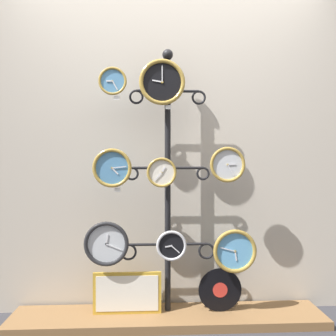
{
  "coord_description": "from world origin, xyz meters",
  "views": [
    {
      "loc": [
        -0.11,
        -1.94,
        1.12
      ],
      "look_at": [
        0.0,
        0.36,
        1.09
      ],
      "focal_mm": 35.0,
      "sensor_mm": 36.0,
      "label": 1
    }
  ],
  "objects_px": {
    "display_stand": "(168,231)",
    "clock_middle_right": "(227,165)",
    "clock_top_left": "(113,81)",
    "clock_top_center": "(162,82)",
    "clock_middle_left": "(112,168)",
    "picture_frame": "(127,293)",
    "vinyl_record": "(220,290)",
    "clock_bottom_right": "(235,251)",
    "clock_middle_center": "(162,173)",
    "clock_bottom_left": "(106,244)",
    "clock_bottom_center": "(171,246)"
  },
  "relations": [
    {
      "from": "clock_top_left",
      "to": "clock_top_center",
      "type": "xyz_separation_m",
      "value": [
        0.34,
        -0.01,
        -0.01
      ]
    },
    {
      "from": "clock_bottom_right",
      "to": "picture_frame",
      "type": "bearing_deg",
      "value": 175.58
    },
    {
      "from": "clock_top_center",
      "to": "clock_middle_right",
      "type": "distance_m",
      "value": 0.73
    },
    {
      "from": "vinyl_record",
      "to": "clock_middle_center",
      "type": "bearing_deg",
      "value": -173.88
    },
    {
      "from": "clock_middle_left",
      "to": "picture_frame",
      "type": "relative_size",
      "value": 0.56
    },
    {
      "from": "clock_middle_right",
      "to": "clock_bottom_left",
      "type": "bearing_deg",
      "value": -179.38
    },
    {
      "from": "clock_middle_left",
      "to": "vinyl_record",
      "type": "xyz_separation_m",
      "value": [
        0.76,
        0.05,
        -0.87
      ]
    },
    {
      "from": "clock_middle_center",
      "to": "clock_bottom_right",
      "type": "height_order",
      "value": "clock_middle_center"
    },
    {
      "from": "clock_bottom_center",
      "to": "vinyl_record",
      "type": "xyz_separation_m",
      "value": [
        0.35,
        0.06,
        -0.34
      ]
    },
    {
      "from": "clock_middle_center",
      "to": "clock_bottom_right",
      "type": "relative_size",
      "value": 0.68
    },
    {
      "from": "clock_middle_right",
      "to": "clock_bottom_right",
      "type": "xyz_separation_m",
      "value": [
        0.05,
        -0.02,
        -0.6
      ]
    },
    {
      "from": "clock_middle_left",
      "to": "vinyl_record",
      "type": "relative_size",
      "value": 0.87
    },
    {
      "from": "clock_top_left",
      "to": "clock_middle_left",
      "type": "bearing_deg",
      "value": -112.81
    },
    {
      "from": "clock_bottom_left",
      "to": "clock_bottom_right",
      "type": "bearing_deg",
      "value": -0.97
    },
    {
      "from": "clock_top_left",
      "to": "picture_frame",
      "type": "bearing_deg",
      "value": 21.28
    },
    {
      "from": "clock_middle_right",
      "to": "clock_bottom_right",
      "type": "height_order",
      "value": "clock_middle_right"
    },
    {
      "from": "display_stand",
      "to": "clock_bottom_left",
      "type": "distance_m",
      "value": 0.44
    },
    {
      "from": "clock_middle_right",
      "to": "picture_frame",
      "type": "xyz_separation_m",
      "value": [
        -0.7,
        0.03,
        -0.9
      ]
    },
    {
      "from": "clock_bottom_left",
      "to": "vinyl_record",
      "type": "xyz_separation_m",
      "value": [
        0.8,
        0.04,
        -0.35
      ]
    },
    {
      "from": "picture_frame",
      "to": "clock_bottom_left",
      "type": "bearing_deg",
      "value": -162.81
    },
    {
      "from": "clock_top_center",
      "to": "picture_frame",
      "type": "bearing_deg",
      "value": 168.84
    },
    {
      "from": "clock_top_center",
      "to": "clock_middle_right",
      "type": "relative_size",
      "value": 1.27
    },
    {
      "from": "clock_middle_right",
      "to": "vinyl_record",
      "type": "relative_size",
      "value": 0.81
    },
    {
      "from": "display_stand",
      "to": "clock_bottom_center",
      "type": "bearing_deg",
      "value": -78.92
    },
    {
      "from": "display_stand",
      "to": "clock_bottom_left",
      "type": "height_order",
      "value": "display_stand"
    },
    {
      "from": "clock_middle_right",
      "to": "clock_middle_center",
      "type": "bearing_deg",
      "value": -178.86
    },
    {
      "from": "picture_frame",
      "to": "display_stand",
      "type": "bearing_deg",
      "value": 9.42
    },
    {
      "from": "clock_bottom_center",
      "to": "clock_middle_left",
      "type": "bearing_deg",
      "value": 178.17
    },
    {
      "from": "clock_middle_left",
      "to": "clock_bottom_center",
      "type": "xyz_separation_m",
      "value": [
        0.41,
        -0.01,
        -0.53
      ]
    },
    {
      "from": "vinyl_record",
      "to": "clock_bottom_right",
      "type": "bearing_deg",
      "value": -33.44
    },
    {
      "from": "clock_middle_left",
      "to": "clock_bottom_left",
      "type": "height_order",
      "value": "clock_middle_left"
    },
    {
      "from": "display_stand",
      "to": "clock_top_left",
      "type": "distance_m",
      "value": 1.12
    },
    {
      "from": "display_stand",
      "to": "clock_middle_right",
      "type": "height_order",
      "value": "display_stand"
    },
    {
      "from": "clock_bottom_center",
      "to": "clock_top_left",
      "type": "bearing_deg",
      "value": 176.9
    },
    {
      "from": "clock_middle_right",
      "to": "picture_frame",
      "type": "bearing_deg",
      "value": 177.24
    },
    {
      "from": "display_stand",
      "to": "clock_middle_center",
      "type": "relative_size",
      "value": 9.35
    },
    {
      "from": "clock_middle_left",
      "to": "clock_bottom_center",
      "type": "relative_size",
      "value": 1.28
    },
    {
      "from": "display_stand",
      "to": "picture_frame",
      "type": "bearing_deg",
      "value": -170.58
    },
    {
      "from": "clock_top_left",
      "to": "clock_middle_center",
      "type": "height_order",
      "value": "clock_top_left"
    },
    {
      "from": "clock_top_left",
      "to": "display_stand",
      "type": "bearing_deg",
      "value": 12.48
    },
    {
      "from": "display_stand",
      "to": "picture_frame",
      "type": "relative_size",
      "value": 4.04
    },
    {
      "from": "clock_top_center",
      "to": "display_stand",
      "type": "bearing_deg",
      "value": 66.01
    },
    {
      "from": "clock_bottom_center",
      "to": "display_stand",
      "type": "bearing_deg",
      "value": 101.08
    },
    {
      "from": "clock_top_center",
      "to": "clock_middle_left",
      "type": "height_order",
      "value": "clock_top_center"
    },
    {
      "from": "clock_top_left",
      "to": "clock_middle_center",
      "type": "relative_size",
      "value": 0.94
    },
    {
      "from": "clock_middle_left",
      "to": "clock_bottom_left",
      "type": "xyz_separation_m",
      "value": [
        -0.04,
        0.0,
        -0.52
      ]
    },
    {
      "from": "clock_middle_center",
      "to": "clock_bottom_right",
      "type": "distance_m",
      "value": 0.75
    },
    {
      "from": "display_stand",
      "to": "clock_middle_right",
      "type": "distance_m",
      "value": 0.64
    },
    {
      "from": "clock_middle_right",
      "to": "display_stand",
      "type": "bearing_deg",
      "value": 168.91
    },
    {
      "from": "clock_top_left",
      "to": "clock_middle_right",
      "type": "distance_m",
      "value": 0.98
    }
  ]
}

